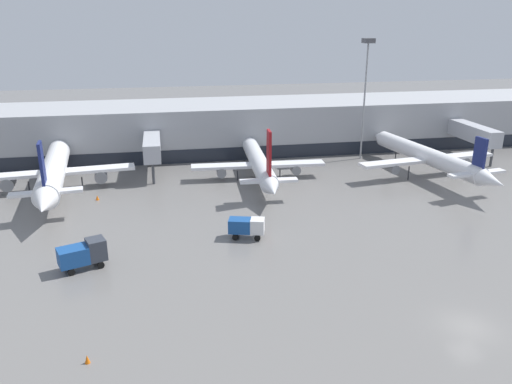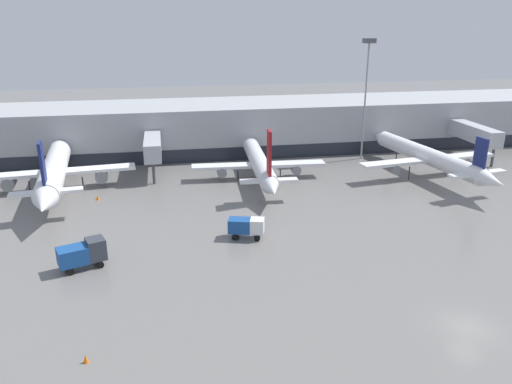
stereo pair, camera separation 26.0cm
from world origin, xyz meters
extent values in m
plane|color=slate|center=(0.00, 0.00, 0.00)|extent=(320.00, 320.00, 0.00)
cube|color=#9EA0A5|center=(0.00, 62.00, 4.50)|extent=(160.00, 16.00, 9.00)
cube|color=#1E232D|center=(0.00, 53.95, 1.20)|extent=(156.80, 0.10, 2.40)
cube|color=#A8AAB2|center=(31.11, 47.63, 4.60)|extent=(2.60, 12.73, 2.80)
cylinder|color=#3F4247|center=(31.11, 41.87, 1.60)|extent=(0.44, 0.44, 3.20)
cube|color=#A8AAB2|center=(-25.38, 48.23, 4.60)|extent=(2.60, 11.54, 2.80)
cylinder|color=#3F4247|center=(-25.38, 43.06, 1.60)|extent=(0.44, 0.44, 3.20)
cylinder|color=white|center=(17.36, 39.40, 3.35)|extent=(5.97, 24.83, 2.66)
cone|color=white|center=(15.49, 53.09, 3.35)|extent=(2.90, 3.24, 2.53)
cone|color=white|center=(19.30, 25.18, 3.35)|extent=(2.91, 4.28, 2.39)
cube|color=white|center=(17.44, 38.79, 2.81)|extent=(23.65, 5.55, 0.44)
cube|color=white|center=(18.90, 28.14, 3.61)|extent=(9.05, 2.53, 0.35)
cube|color=navy|center=(18.90, 28.14, 6.40)|extent=(0.65, 2.17, 4.51)
cylinder|color=slate|center=(10.91, 37.90, 2.01)|extent=(1.80, 2.80, 1.46)
cylinder|color=slate|center=(23.97, 39.68, 2.01)|extent=(1.80, 2.80, 1.46)
cylinder|color=#2D2D33|center=(16.27, 47.35, 1.07)|extent=(0.20, 0.20, 2.15)
cylinder|color=#2D2D33|center=(13.79, 37.67, 1.07)|extent=(0.20, 0.20, 2.15)
cylinder|color=#2D2D33|center=(21.26, 38.68, 1.07)|extent=(0.20, 0.20, 2.15)
cylinder|color=white|center=(-39.51, 43.62, 3.33)|extent=(6.17, 28.28, 3.32)
cone|color=white|center=(-41.13, 59.41, 3.33)|extent=(3.51, 3.96, 3.16)
cone|color=white|center=(-37.83, 27.17, 3.33)|extent=(3.49, 5.27, 2.99)
cube|color=white|center=(-39.44, 42.92, 2.67)|extent=(22.91, 5.00, 0.44)
cube|color=white|center=(-38.20, 30.77, 3.66)|extent=(8.75, 2.38, 0.35)
cube|color=navy|center=(-38.20, 30.77, 7.15)|extent=(0.61, 2.45, 5.64)
cylinder|color=slate|center=(-45.78, 42.27, 1.66)|extent=(2.12, 3.13, 1.83)
cylinder|color=slate|center=(-33.11, 43.57, 1.66)|extent=(2.12, 3.13, 1.83)
cylinder|color=#2D2D33|center=(-40.45, 52.70, 0.92)|extent=(0.20, 0.20, 1.84)
cylinder|color=#2D2D33|center=(-42.99, 41.85, 0.92)|extent=(0.20, 0.20, 1.84)
cylinder|color=#2D2D33|center=(-35.75, 42.60, 0.92)|extent=(0.20, 0.20, 1.84)
cylinder|color=silver|center=(-9.11, 43.46, 2.71)|extent=(4.10, 24.44, 2.66)
cone|color=silver|center=(-8.30, 57.07, 2.71)|extent=(2.70, 3.07, 2.53)
cone|color=silver|center=(-9.95, 29.32, 2.71)|extent=(2.63, 4.13, 2.40)
cube|color=silver|center=(-9.14, 42.85, 2.18)|extent=(21.06, 3.71, 0.44)
cube|color=silver|center=(-9.77, 32.29, 2.97)|extent=(8.03, 1.86, 0.35)
cube|color=maroon|center=(-9.77, 32.29, 6.72)|extent=(0.49, 2.25, 6.44)
cylinder|color=slate|center=(-15.00, 43.20, 1.37)|extent=(1.62, 2.81, 1.46)
cylinder|color=slate|center=(-3.29, 42.51, 1.37)|extent=(1.62, 2.81, 1.46)
cylinder|color=#2D2D33|center=(-8.64, 51.35, 0.75)|extent=(0.20, 0.20, 1.51)
cylinder|color=#2D2D33|center=(-12.53, 42.44, 0.75)|extent=(0.20, 0.20, 1.51)
cylinder|color=#2D2D33|center=(-5.83, 42.05, 0.75)|extent=(0.20, 0.20, 1.51)
cube|color=#19478C|center=(-33.14, 16.25, 1.58)|extent=(3.39, 2.91, 1.76)
cube|color=#333842|center=(-30.99, 17.04, 1.79)|extent=(2.32, 2.43, 2.19)
cylinder|color=black|center=(-31.24, 17.93, 0.35)|extent=(0.74, 0.48, 0.70)
cylinder|color=black|center=(-30.60, 16.20, 0.35)|extent=(0.74, 0.48, 0.70)
cylinder|color=black|center=(-33.94, 16.94, 0.35)|extent=(0.74, 0.48, 0.70)
cylinder|color=black|center=(-33.30, 15.20, 0.35)|extent=(0.74, 0.48, 0.70)
cube|color=#19478C|center=(-15.60, 21.01, 1.49)|extent=(2.90, 2.38, 1.58)
cube|color=silver|center=(-13.66, 20.44, 1.53)|extent=(1.95, 2.03, 1.66)
cylinder|color=black|center=(-13.38, 21.17, 0.35)|extent=(0.74, 0.44, 0.70)
cylinder|color=black|center=(-13.82, 19.67, 0.35)|extent=(0.74, 0.44, 0.70)
cylinder|color=black|center=(-15.80, 21.89, 0.35)|extent=(0.74, 0.44, 0.70)
cylinder|color=black|center=(-16.25, 20.39, 0.35)|extent=(0.74, 0.44, 0.70)
cone|color=orange|center=(-33.11, 37.22, 0.34)|extent=(0.49, 0.49, 0.67)
cone|color=orange|center=(-30.11, 1.14, 0.34)|extent=(0.40, 0.40, 0.68)
cylinder|color=gray|center=(11.29, 51.05, 10.02)|extent=(0.30, 0.30, 20.03)
cube|color=#4C4C51|center=(11.29, 51.05, 20.43)|extent=(1.80, 1.80, 0.80)
camera|label=1|loc=(-23.73, -31.04, 23.83)|focal=35.00mm
camera|label=2|loc=(-23.47, -31.09, 23.83)|focal=35.00mm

